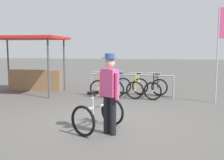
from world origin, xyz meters
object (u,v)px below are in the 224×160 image
(racked_bike_blue, at_px, (120,87))
(banner_flag, at_px, (222,36))
(market_stall, at_px, (30,59))
(racked_bike_orange, at_px, (102,86))
(racked_bike_black, at_px, (156,88))
(featured_bicycle, at_px, (102,108))
(person_with_featured_bike, at_px, (110,90))
(racked_bike_yellow, at_px, (138,87))

(racked_bike_blue, bearing_deg, banner_flag, -11.15)
(market_stall, bearing_deg, racked_bike_orange, -3.81)
(racked_bike_black, bearing_deg, featured_bicycle, -105.38)
(market_stall, bearing_deg, featured_bicycle, -47.82)
(racked_bike_orange, distance_m, racked_bike_blue, 0.70)
(person_with_featured_bike, bearing_deg, racked_bike_blue, 96.17)
(racked_bike_black, xyz_separation_m, market_stall, (-5.24, 0.41, 1.03))
(market_stall, bearing_deg, racked_bike_blue, -4.09)
(racked_bike_yellow, height_order, market_stall, market_stall)
(person_with_featured_bike, bearing_deg, featured_bicycle, 127.13)
(person_with_featured_bike, relative_size, banner_flag, 0.54)
(featured_bicycle, relative_size, person_with_featured_bike, 0.73)
(market_stall, bearing_deg, banner_flag, -7.49)
(racked_bike_orange, relative_size, racked_bike_black, 0.96)
(racked_bike_blue, xyz_separation_m, banner_flag, (3.51, -0.69, 1.86))
(racked_bike_yellow, bearing_deg, market_stall, 175.72)
(racked_bike_blue, distance_m, racked_bike_yellow, 0.70)
(racked_bike_orange, height_order, person_with_featured_bike, person_with_featured_bike)
(racked_bike_orange, xyz_separation_m, racked_bike_yellow, (1.39, -0.13, 0.00))
(racked_bike_yellow, relative_size, person_with_featured_bike, 0.68)
(racked_bike_orange, xyz_separation_m, racked_bike_black, (2.09, -0.20, 0.00))
(market_stall, xyz_separation_m, banner_flag, (7.36, -0.97, 0.84))
(racked_bike_orange, relative_size, market_stall, 0.36)
(featured_bicycle, bearing_deg, person_with_featured_bike, -52.87)
(racked_bike_yellow, bearing_deg, featured_bicycle, -95.97)
(racked_bike_orange, xyz_separation_m, banner_flag, (4.21, -0.76, 1.86))
(racked_bike_yellow, bearing_deg, racked_bike_orange, 174.65)
(featured_bicycle, bearing_deg, racked_bike_yellow, 84.03)
(featured_bicycle, height_order, person_with_featured_bike, person_with_featured_bike)
(featured_bicycle, relative_size, market_stall, 0.40)
(racked_bike_orange, bearing_deg, market_stall, 176.19)
(racked_bike_orange, bearing_deg, racked_bike_yellow, -5.35)
(racked_bike_black, height_order, market_stall, market_stall)
(racked_bike_orange, distance_m, banner_flag, 4.67)
(person_with_featured_bike, bearing_deg, racked_bike_black, 78.55)
(banner_flag, bearing_deg, person_with_featured_bike, -127.90)
(racked_bike_blue, relative_size, racked_bike_yellow, 1.00)
(racked_bike_yellow, height_order, banner_flag, banner_flag)
(racked_bike_black, height_order, featured_bicycle, featured_bicycle)
(person_with_featured_bike, height_order, banner_flag, banner_flag)
(racked_bike_yellow, distance_m, banner_flag, 3.44)
(market_stall, relative_size, banner_flag, 1.00)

